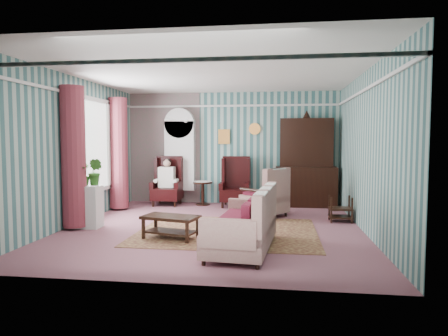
# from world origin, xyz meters

# --- Properties ---
(floor) EXTENTS (6.00, 6.00, 0.00)m
(floor) POSITION_xyz_m (0.00, 0.00, 0.00)
(floor) COLOR #8B515E
(floor) RESTS_ON ground
(room_shell) EXTENTS (5.53, 6.02, 2.91)m
(room_shell) POSITION_xyz_m (-0.62, 0.18, 2.01)
(room_shell) COLOR #325C5C
(room_shell) RESTS_ON ground
(bookcase) EXTENTS (0.80, 0.28, 2.24)m
(bookcase) POSITION_xyz_m (-1.35, 2.84, 1.12)
(bookcase) COLOR white
(bookcase) RESTS_ON floor
(dresser_hutch) EXTENTS (1.50, 0.56, 2.36)m
(dresser_hutch) POSITION_xyz_m (1.90, 2.72, 1.18)
(dresser_hutch) COLOR black
(dresser_hutch) RESTS_ON floor
(wingback_left) EXTENTS (0.76, 0.80, 1.25)m
(wingback_left) POSITION_xyz_m (-1.60, 2.45, 0.62)
(wingback_left) COLOR black
(wingback_left) RESTS_ON floor
(wingback_right) EXTENTS (0.76, 0.80, 1.25)m
(wingback_right) POSITION_xyz_m (0.15, 2.45, 0.62)
(wingback_right) COLOR black
(wingback_right) RESTS_ON floor
(seated_woman) EXTENTS (0.44, 0.40, 1.18)m
(seated_woman) POSITION_xyz_m (-1.60, 2.45, 0.59)
(seated_woman) COLOR beige
(seated_woman) RESTS_ON floor
(round_side_table) EXTENTS (0.50, 0.50, 0.60)m
(round_side_table) POSITION_xyz_m (-0.70, 2.60, 0.30)
(round_side_table) COLOR black
(round_side_table) RESTS_ON floor
(nest_table) EXTENTS (0.45, 0.38, 0.54)m
(nest_table) POSITION_xyz_m (2.47, 0.90, 0.27)
(nest_table) COLOR black
(nest_table) RESTS_ON floor
(plant_stand) EXTENTS (0.55, 0.35, 0.80)m
(plant_stand) POSITION_xyz_m (-2.40, -0.30, 0.40)
(plant_stand) COLOR silver
(plant_stand) RESTS_ON floor
(rug) EXTENTS (3.20, 2.60, 0.01)m
(rug) POSITION_xyz_m (0.30, -0.30, 0.01)
(rug) COLOR #441C16
(rug) RESTS_ON floor
(sofa) EXTENTS (1.10, 2.01, 1.07)m
(sofa) POSITION_xyz_m (0.67, -1.45, 0.53)
(sofa) COLOR beige
(sofa) RESTS_ON floor
(floral_armchair) EXTENTS (1.15, 1.17, 1.09)m
(floral_armchair) POSITION_xyz_m (0.92, 1.26, 0.54)
(floral_armchair) COLOR beige
(floral_armchair) RESTS_ON floor
(coffee_table) EXTENTS (1.02, 0.70, 0.39)m
(coffee_table) POSITION_xyz_m (-0.58, -0.93, 0.20)
(coffee_table) COLOR black
(coffee_table) RESTS_ON floor
(potted_plant_a) EXTENTS (0.40, 0.37, 0.37)m
(potted_plant_a) POSITION_xyz_m (-2.46, -0.44, 0.99)
(potted_plant_a) COLOR #235019
(potted_plant_a) RESTS_ON plant_stand
(potted_plant_b) EXTENTS (0.33, 0.29, 0.51)m
(potted_plant_b) POSITION_xyz_m (-2.27, -0.16, 1.05)
(potted_plant_b) COLOR #164817
(potted_plant_b) RESTS_ON plant_stand
(potted_plant_c) EXTENTS (0.26, 0.26, 0.42)m
(potted_plant_c) POSITION_xyz_m (-2.49, -0.21, 1.01)
(potted_plant_c) COLOR #195019
(potted_plant_c) RESTS_ON plant_stand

